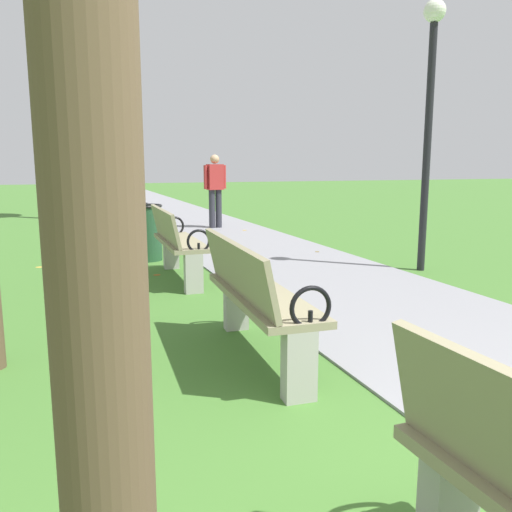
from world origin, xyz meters
TOP-DOWN VIEW (x-y plane):
  - paved_walkway at (1.23, 18.00)m, footprint 2.46×44.00m
  - park_bench_2 at (-0.50, 2.80)m, footprint 0.54×1.62m
  - park_bench_3 at (-0.50, 5.69)m, footprint 0.50×1.61m
  - park_bench_4 at (-0.50, 8.61)m, footprint 0.50×1.61m
  - tree_3 at (-1.69, 13.82)m, footprint 1.35×1.35m
  - pedestrian_walking at (1.38, 10.68)m, footprint 0.53×0.26m
  - trash_bin at (-0.65, 7.20)m, footprint 0.48×0.48m
  - lamp_post at (2.76, 5.16)m, footprint 0.28×0.28m
  - scattered_leaves at (-0.03, 6.46)m, footprint 4.85×12.60m

SIDE VIEW (x-z plane):
  - paved_walkway at x=1.23m, z-range 0.00..0.02m
  - scattered_leaves at x=-0.03m, z-range 0.00..0.02m
  - trash_bin at x=-0.65m, z-range 0.00..0.84m
  - park_bench_2 at x=-0.50m, z-range 0.04..0.93m
  - park_bench_3 at x=-0.50m, z-range 0.04..0.93m
  - park_bench_4 at x=-0.50m, z-range 0.04..0.93m
  - pedestrian_walking at x=1.38m, z-range 0.12..1.74m
  - lamp_post at x=2.76m, z-range 0.57..4.05m
  - tree_3 at x=-1.69m, z-range 1.70..6.90m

